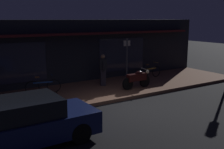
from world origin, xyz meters
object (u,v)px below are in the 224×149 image
bicycle_extra (150,72)px  sign_post (127,57)px  bicycle_parked (43,86)px  parked_car_near (25,122)px  person_bystander (103,69)px  motorcycle (137,79)px

bicycle_extra → sign_post: size_ratio=0.69×
bicycle_parked → sign_post: sign_post is taller
sign_post → parked_car_near: 8.55m
bicycle_parked → sign_post: 5.04m
bicycle_parked → person_bystander: (3.24, -0.10, 0.52)m
person_bystander → bicycle_extra: bearing=2.9°
bicycle_parked → motorcycle: bearing=-19.1°
bicycle_extra → bicycle_parked: bearing=-179.4°
motorcycle → person_bystander: 1.89m
motorcycle → bicycle_parked: size_ratio=1.05×
parked_car_near → bicycle_extra: bearing=28.6°
person_bystander → sign_post: sign_post is taller
motorcycle → bicycle_extra: bearing=35.6°
motorcycle → bicycle_extra: size_ratio=1.03×
motorcycle → person_bystander: person_bystander is taller
bicycle_extra → parked_car_near: bearing=-151.4°
person_bystander → sign_post: (1.70, 0.24, 0.48)m
sign_post → parked_car_near: sign_post is taller
bicycle_parked → parked_car_near: (-2.07, -4.68, 0.20)m
motorcycle → parked_car_near: 7.21m
bicycle_extra → motorcycle: bearing=-144.4°
bicycle_parked → sign_post: (4.94, 0.14, 1.00)m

